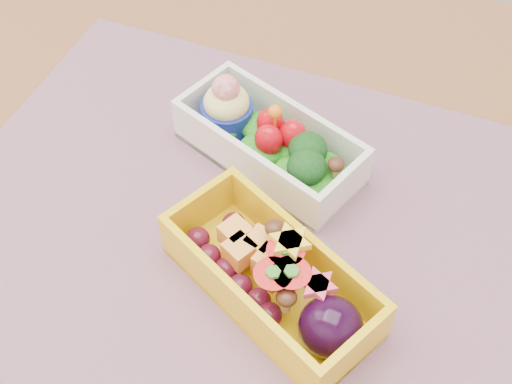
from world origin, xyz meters
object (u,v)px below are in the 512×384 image
at_px(placemat, 245,222).
at_px(bento_yellow, 274,278).
at_px(table, 228,280).
at_px(bento_white, 269,141).

xyz_separation_m(placemat, bento_yellow, (0.05, -0.06, 0.03)).
xyz_separation_m(table, bento_yellow, (0.07, -0.05, 0.13)).
xyz_separation_m(table, bento_white, (0.01, 0.08, 0.13)).
distance_m(table, placemat, 0.10).
height_order(placemat, bento_yellow, bento_yellow).
relative_size(table, placemat, 2.35).
relative_size(bento_white, bento_yellow, 0.97).
bearing_deg(placemat, bento_yellow, -48.80).
bearing_deg(placemat, table, -168.60).
relative_size(table, bento_yellow, 6.33).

